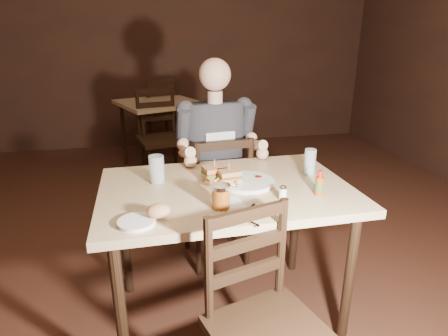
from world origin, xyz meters
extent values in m
plane|color=black|center=(0.00, 0.00, 0.00)|extent=(7.00, 7.00, 0.00)
plane|color=#3C2115|center=(0.00, 3.50, 1.40)|extent=(6.00, 0.00, 6.00)
cube|color=tan|center=(0.26, -0.05, 0.75)|extent=(1.23, 0.83, 0.04)
cylinder|color=black|center=(-0.26, -0.38, 0.36)|extent=(0.05, 0.05, 0.73)
cylinder|color=black|center=(-0.27, 0.27, 0.36)|extent=(0.05, 0.05, 0.73)
cylinder|color=black|center=(0.79, -0.36, 0.36)|extent=(0.05, 0.05, 0.73)
cylinder|color=black|center=(0.78, 0.29, 0.36)|extent=(0.05, 0.05, 0.73)
cube|color=tan|center=(0.04, 2.50, 0.75)|extent=(1.04, 1.04, 0.04)
cylinder|color=black|center=(-0.14, 2.08, 0.36)|extent=(0.04, 0.04, 0.73)
cylinder|color=black|center=(-0.38, 2.68, 0.36)|extent=(0.04, 0.04, 0.73)
cylinder|color=black|center=(0.45, 2.32, 0.36)|extent=(0.04, 0.04, 0.73)
cylinder|color=black|center=(0.22, 2.92, 0.36)|extent=(0.04, 0.04, 0.73)
cylinder|color=white|center=(0.37, -0.03, 0.78)|extent=(0.28, 0.28, 0.02)
ellipsoid|color=maroon|center=(0.44, 0.00, 0.79)|extent=(0.04, 0.04, 0.01)
cylinder|color=silver|center=(-0.06, 0.08, 0.84)|extent=(0.08, 0.08, 0.14)
cylinder|color=silver|center=(0.73, 0.03, 0.84)|extent=(0.06, 0.06, 0.14)
cube|color=white|center=(0.23, -0.24, 0.77)|extent=(0.15, 0.14, 0.00)
cube|color=silver|center=(0.25, -0.39, 0.77)|extent=(0.11, 0.17, 0.00)
cube|color=silver|center=(0.29, -0.34, 0.78)|extent=(0.11, 0.14, 0.01)
cylinder|color=white|center=(-0.16, -0.35, 0.78)|extent=(0.15, 0.15, 0.01)
ellipsoid|color=tan|center=(-0.08, -0.33, 0.81)|extent=(0.10, 0.08, 0.06)
camera|label=1|loc=(-0.09, -1.70, 1.48)|focal=30.00mm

